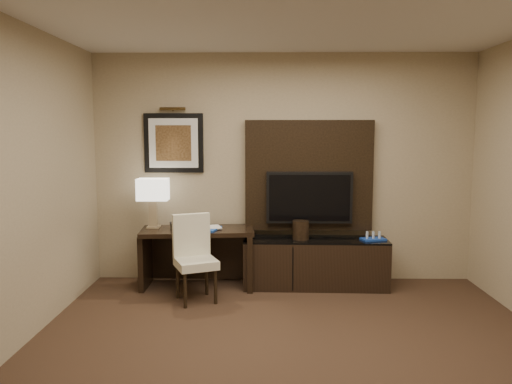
{
  "coord_description": "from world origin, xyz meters",
  "views": [
    {
      "loc": [
        -0.24,
        -3.44,
        1.79
      ],
      "look_at": [
        -0.31,
        1.8,
        1.15
      ],
      "focal_mm": 35.0,
      "sensor_mm": 36.0,
      "label": 1
    }
  ],
  "objects_px": {
    "ice_bucket": "(301,230)",
    "desk": "(198,258)",
    "desk_phone": "(180,225)",
    "tv": "(309,198)",
    "desk_chair": "(196,262)",
    "minibar_tray": "(373,236)",
    "credenza": "(315,263)",
    "table_lamp": "(153,204)"
  },
  "relations": [
    {
      "from": "tv",
      "to": "desk_chair",
      "type": "bearing_deg",
      "value": -151.2
    },
    {
      "from": "desk",
      "to": "credenza",
      "type": "distance_m",
      "value": 1.35
    },
    {
      "from": "desk_chair",
      "to": "minibar_tray",
      "type": "height_order",
      "value": "desk_chair"
    },
    {
      "from": "ice_bucket",
      "to": "minibar_tray",
      "type": "xyz_separation_m",
      "value": [
        0.82,
        -0.03,
        -0.06
      ]
    },
    {
      "from": "table_lamp",
      "to": "desk",
      "type": "bearing_deg",
      "value": -7.87
    },
    {
      "from": "ice_bucket",
      "to": "minibar_tray",
      "type": "height_order",
      "value": "ice_bucket"
    },
    {
      "from": "desk_chair",
      "to": "ice_bucket",
      "type": "height_order",
      "value": "desk_chair"
    },
    {
      "from": "ice_bucket",
      "to": "desk",
      "type": "bearing_deg",
      "value": -179.83
    },
    {
      "from": "desk",
      "to": "table_lamp",
      "type": "height_order",
      "value": "table_lamp"
    },
    {
      "from": "table_lamp",
      "to": "ice_bucket",
      "type": "distance_m",
      "value": 1.72
    },
    {
      "from": "tv",
      "to": "minibar_tray",
      "type": "xyz_separation_m",
      "value": [
        0.71,
        -0.22,
        -0.41
      ]
    },
    {
      "from": "desk",
      "to": "desk_phone",
      "type": "relative_size",
      "value": 6.44
    },
    {
      "from": "minibar_tray",
      "to": "credenza",
      "type": "bearing_deg",
      "value": 175.69
    },
    {
      "from": "credenza",
      "to": "minibar_tray",
      "type": "height_order",
      "value": "minibar_tray"
    },
    {
      "from": "credenza",
      "to": "desk_chair",
      "type": "distance_m",
      "value": 1.41
    },
    {
      "from": "tv",
      "to": "desk_phone",
      "type": "height_order",
      "value": "tv"
    },
    {
      "from": "desk_chair",
      "to": "minibar_tray",
      "type": "bearing_deg",
      "value": -9.61
    },
    {
      "from": "tv",
      "to": "desk_chair",
      "type": "relative_size",
      "value": 1.19
    },
    {
      "from": "tv",
      "to": "credenza",
      "type": "bearing_deg",
      "value": -69.61
    },
    {
      "from": "desk",
      "to": "ice_bucket",
      "type": "bearing_deg",
      "value": -4.74
    },
    {
      "from": "tv",
      "to": "table_lamp",
      "type": "xyz_separation_m",
      "value": [
        -1.81,
        -0.12,
        -0.06
      ]
    },
    {
      "from": "table_lamp",
      "to": "ice_bucket",
      "type": "xyz_separation_m",
      "value": [
        1.7,
        -0.07,
        -0.29
      ]
    },
    {
      "from": "tv",
      "to": "desk",
      "type": "bearing_deg",
      "value": -171.62
    },
    {
      "from": "tv",
      "to": "ice_bucket",
      "type": "bearing_deg",
      "value": -120.37
    },
    {
      "from": "table_lamp",
      "to": "minibar_tray",
      "type": "relative_size",
      "value": 2.09
    },
    {
      "from": "desk",
      "to": "tv",
      "type": "relative_size",
      "value": 1.27
    },
    {
      "from": "table_lamp",
      "to": "minibar_tray",
      "type": "height_order",
      "value": "table_lamp"
    },
    {
      "from": "table_lamp",
      "to": "minibar_tray",
      "type": "xyz_separation_m",
      "value": [
        2.52,
        -0.1,
        -0.35
      ]
    },
    {
      "from": "minibar_tray",
      "to": "tv",
      "type": "bearing_deg",
      "value": 162.71
    },
    {
      "from": "desk",
      "to": "desk_chair",
      "type": "relative_size",
      "value": 1.51
    },
    {
      "from": "table_lamp",
      "to": "desk_phone",
      "type": "bearing_deg",
      "value": -16.5
    },
    {
      "from": "desk_chair",
      "to": "table_lamp",
      "type": "bearing_deg",
      "value": 111.91
    },
    {
      "from": "credenza",
      "to": "ice_bucket",
      "type": "distance_m",
      "value": 0.43
    },
    {
      "from": "tv",
      "to": "table_lamp",
      "type": "bearing_deg",
      "value": -176.24
    },
    {
      "from": "credenza",
      "to": "tv",
      "type": "height_order",
      "value": "tv"
    },
    {
      "from": "desk_chair",
      "to": "desk_phone",
      "type": "relative_size",
      "value": 4.26
    },
    {
      "from": "desk",
      "to": "table_lamp",
      "type": "distance_m",
      "value": 0.81
    },
    {
      "from": "desk",
      "to": "tv",
      "type": "bearing_deg",
      "value": 3.47
    },
    {
      "from": "desk_phone",
      "to": "ice_bucket",
      "type": "xyz_separation_m",
      "value": [
        1.38,
        0.03,
        -0.06
      ]
    },
    {
      "from": "tv",
      "to": "ice_bucket",
      "type": "height_order",
      "value": "tv"
    },
    {
      "from": "table_lamp",
      "to": "desk_phone",
      "type": "distance_m",
      "value": 0.4
    },
    {
      "from": "desk",
      "to": "credenza",
      "type": "relative_size",
      "value": 0.78
    }
  ]
}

